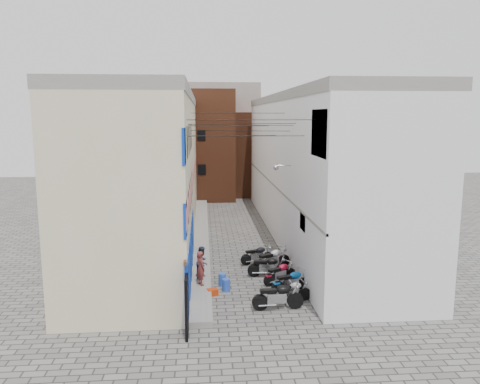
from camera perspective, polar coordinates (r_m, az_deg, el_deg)
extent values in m
plane|color=#5A5654|center=(17.86, 2.04, -16.10)|extent=(90.00, 90.00, 0.00)
cube|color=gray|center=(29.99, -4.73, -5.32)|extent=(0.90, 26.00, 0.25)
cube|color=beige|center=(29.40, -10.60, 2.45)|extent=(5.00, 26.00, 8.50)
cube|color=#E1807E|center=(29.27, -5.79, 2.04)|extent=(0.10, 26.00, 0.80)
cube|color=#0B33AA|center=(21.88, -6.08, -7.66)|extent=(0.12, 10.20, 2.40)
cube|color=#0B33AA|center=(21.07, -6.32, 2.80)|extent=(0.10, 10.20, 4.00)
cube|color=gray|center=(29.22, -10.87, 11.24)|extent=(5.10, 26.00, 0.50)
cube|color=black|center=(16.96, -6.51, -13.51)|extent=(0.10, 1.20, 2.20)
cube|color=white|center=(30.03, 8.75, 2.64)|extent=(5.00, 26.00, 8.50)
cube|color=#0B33AA|center=(18.10, 9.73, 7.08)|extent=(0.10, 2.40, 1.80)
cube|color=white|center=(21.04, 7.79, -3.60)|extent=(0.08, 1.00, 0.70)
cylinder|color=#B2B2B7|center=(23.51, 5.38, 3.23)|extent=(0.80, 0.06, 0.06)
sphere|color=#B2B2B7|center=(23.46, 4.41, 2.99)|extent=(0.28, 0.28, 0.28)
cube|color=gray|center=(29.86, 8.97, 11.25)|extent=(5.10, 26.00, 0.50)
cube|color=gray|center=(29.67, 4.09, 0.99)|extent=(0.10, 26.00, 0.12)
cube|color=brown|center=(44.11, -4.71, 5.76)|extent=(6.00, 6.00, 10.00)
cube|color=brown|center=(46.43, 1.52, 4.72)|extent=(5.00, 6.00, 8.00)
cube|color=gray|center=(50.11, -2.40, 6.77)|extent=(8.00, 5.00, 11.00)
cube|color=black|center=(41.78, -1.90, 0.35)|extent=(2.00, 0.30, 2.40)
cylinder|color=black|center=(18.13, 1.45, 8.79)|extent=(5.20, 0.02, 0.02)
cylinder|color=black|center=(20.14, 0.84, 6.84)|extent=(5.20, 0.02, 0.02)
cylinder|color=black|center=(22.62, 0.25, 8.12)|extent=(5.20, 0.02, 0.02)
cylinder|color=black|center=(25.11, -0.23, 9.60)|extent=(5.20, 0.02, 0.02)
cylinder|color=black|center=(28.12, -0.70, 6.90)|extent=(5.20, 0.02, 0.02)
cylinder|color=black|center=(31.10, -1.07, 8.05)|extent=(5.20, 0.02, 0.02)
cylinder|color=black|center=(21.12, 0.59, 8.31)|extent=(5.65, 2.07, 0.02)
cylinder|color=black|center=(24.12, -0.05, 7.47)|extent=(5.80, 1.58, 0.02)
imported|color=maroon|center=(20.95, -4.81, -9.22)|extent=(0.57, 0.67, 1.54)
imported|color=#2B3041|center=(21.86, -4.63, -8.51)|extent=(0.77, 0.87, 1.48)
cylinder|color=blue|center=(21.02, -1.70, -11.28)|extent=(0.38, 0.38, 0.56)
cylinder|color=blue|center=(21.69, -2.17, -10.61)|extent=(0.40, 0.40, 0.56)
cube|color=#B1320C|center=(20.64, -3.37, -12.09)|extent=(0.52, 0.44, 0.28)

